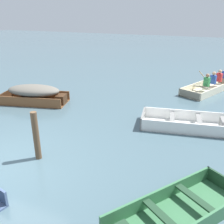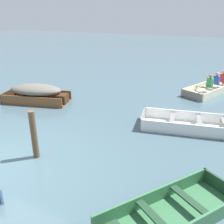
# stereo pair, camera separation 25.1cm
# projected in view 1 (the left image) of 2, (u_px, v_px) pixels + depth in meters

# --- Properties ---
(skiff_wooden_brown_near_moored) EXTENTS (3.02, 1.84, 0.80)m
(skiff_wooden_brown_near_moored) POSITION_uv_depth(u_px,v_px,m) (35.00, 93.00, 10.82)
(skiff_wooden_brown_near_moored) COLOR brown
(skiff_wooden_brown_near_moored) RESTS_ON ground
(skiff_white_mid_moored) EXTENTS (3.16, 1.77, 0.42)m
(skiff_white_mid_moored) POSITION_uv_depth(u_px,v_px,m) (190.00, 124.00, 8.56)
(skiff_white_mid_moored) COLOR white
(skiff_white_mid_moored) RESTS_ON ground
(skiff_green_far_moored) EXTENTS (2.50, 3.00, 0.36)m
(skiff_green_far_moored) POSITION_uv_depth(u_px,v_px,m) (173.00, 215.00, 4.74)
(skiff_green_far_moored) COLOR #387047
(skiff_green_far_moored) RESTS_ON ground
(rowboat_cream_with_crew) EXTENTS (2.75, 3.91, 0.92)m
(rowboat_cream_with_crew) POSITION_uv_depth(u_px,v_px,m) (212.00, 85.00, 12.79)
(rowboat_cream_with_crew) COLOR beige
(rowboat_cream_with_crew) RESTS_ON ground
(mooring_post) EXTENTS (0.17, 0.17, 1.36)m
(mooring_post) POSITION_uv_depth(u_px,v_px,m) (36.00, 136.00, 6.57)
(mooring_post) COLOR brown
(mooring_post) RESTS_ON ground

